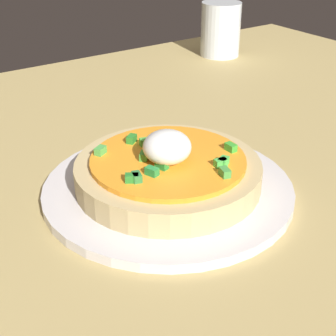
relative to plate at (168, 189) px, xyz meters
The scene contains 4 objects.
dining_table 9.46cm from the plate, 62.36° to the left, with size 125.17×86.16×2.85cm, color tan.
plate is the anchor object (origin of this frame).
pizza 2.31cm from the plate, 130.79° to the right, with size 19.75×19.75×6.61cm.
cup_far 54.09cm from the plate, 44.25° to the left, with size 7.71×7.71×10.24cm.
Camera 1 is at (-30.97, -46.67, 31.49)cm, focal length 54.06 mm.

